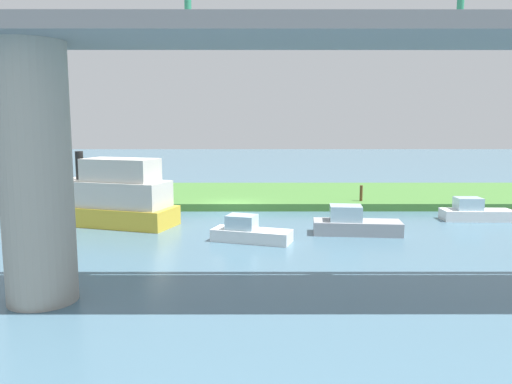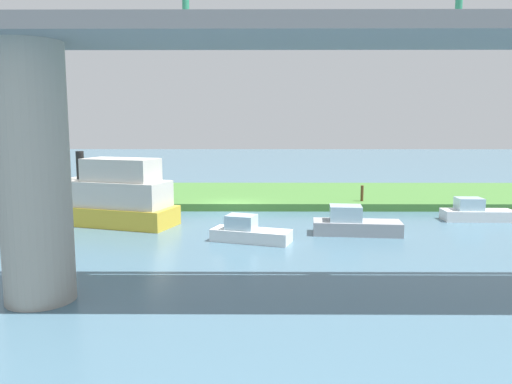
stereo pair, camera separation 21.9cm
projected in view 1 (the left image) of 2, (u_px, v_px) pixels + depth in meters
The scene contains 10 objects.
ground_plane at pixel (232, 212), 33.28m from camera, with size 160.00×160.00×0.00m, color #476B7F.
grassy_bank at pixel (236, 195), 39.19m from camera, with size 80.00×12.00×0.50m, color #427533.
bridge_pylon at pixel (36, 175), 16.01m from camera, with size 2.24×2.24×8.35m, color #9E998E.
bridge_span at pixel (27, 24), 15.39m from camera, with size 65.98×4.30×3.25m.
person_on_bank at pixel (164, 191), 34.36m from camera, with size 0.40×0.40×1.39m.
mooring_post at pixel (361, 193), 34.51m from camera, with size 0.20×0.20×1.08m, color brown.
pontoon_yellow at pixel (109, 198), 28.84m from camera, with size 8.68×5.14×4.21m.
motorboat_white at pixel (354, 224), 26.48m from camera, with size 4.72×2.08×1.53m.
houseboat_blue at pixel (249, 232), 24.84m from camera, with size 4.15×2.53×1.31m.
skiff_small at pixel (475, 212), 30.26m from camera, with size 4.18×1.60×1.38m.
Camera 1 is at (-1.53, 32.79, 5.83)m, focal length 35.17 mm.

